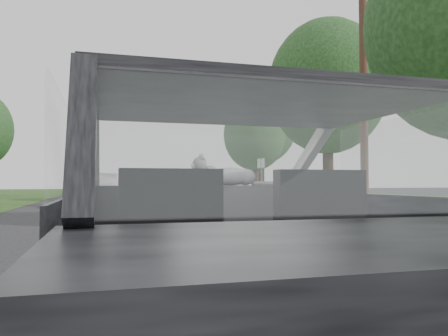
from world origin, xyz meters
TOP-DOWN VIEW (x-y plane):
  - subject_car at (0.00, 0.00)m, footprint 1.80×4.00m
  - dashboard at (0.00, 0.62)m, footprint 1.58×0.45m
  - driver_seat at (-0.40, -0.29)m, footprint 0.50×0.72m
  - passenger_seat at (0.40, -0.29)m, footprint 0.50×0.72m
  - steering_wheel at (-0.40, 0.33)m, footprint 0.36×0.36m
  - cat at (0.20, 0.66)m, footprint 0.54×0.20m
  - guardrail at (4.30, 10.00)m, footprint 0.05×90.00m
  - other_car at (-0.93, 17.03)m, footprint 2.11×4.51m
  - highway_sign at (7.22, 18.95)m, footprint 0.18×0.93m
  - utility_pole at (8.54, 11.59)m, footprint 0.35×0.35m
  - tree_1 at (10.40, 17.68)m, footprint 7.95×7.95m
  - tree_2 at (10.24, 28.59)m, footprint 6.17×6.17m
  - tree_3 at (12.57, 33.46)m, footprint 6.97×6.97m

SIDE VIEW (x-z plane):
  - guardrail at x=4.30m, z-range 0.42..0.74m
  - other_car at x=-0.93m, z-range 0.00..1.44m
  - subject_car at x=0.00m, z-range 0.00..1.45m
  - dashboard at x=0.00m, z-range 0.70..1.00m
  - driver_seat at x=-0.40m, z-range 0.67..1.09m
  - passenger_seat at x=0.40m, z-range 0.67..1.09m
  - steering_wheel at x=-0.40m, z-range 0.90..0.94m
  - cat at x=0.20m, z-range 0.96..1.20m
  - highway_sign at x=7.22m, z-range 0.00..2.31m
  - tree_2 at x=10.24m, z-range 0.00..7.12m
  - utility_pole at x=8.54m, z-range 0.00..9.00m
  - tree_1 at x=10.40m, z-range 0.00..9.24m
  - tree_3 at x=12.57m, z-range 0.00..9.69m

